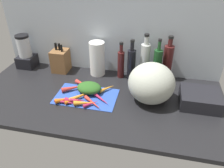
{
  "coord_description": "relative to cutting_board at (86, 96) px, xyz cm",
  "views": [
    {
      "loc": [
        36.17,
        -119.29,
        88.35
      ],
      "look_at": [
        10.19,
        0.12,
        10.75
      ],
      "focal_mm": 35.65,
      "sensor_mm": 36.0,
      "label": 1
    }
  ],
  "objects": [
    {
      "name": "carrot_greens_pile",
      "position": [
        0.85,
        4.67,
        3.96
      ],
      "size": [
        16.85,
        12.96,
        7.13
      ],
      "primitive_type": "ellipsoid",
      "color": "#2D6023",
      "rests_on": "cutting_board"
    },
    {
      "name": "bottle_3",
      "position": [
        44.78,
        30.36,
        12.96
      ],
      "size": [
        6.19,
        6.19,
        33.57
      ],
      "color": "#19421E",
      "rests_on": "ground_plane"
    },
    {
      "name": "carrot_10",
      "position": [
        -11.83,
        -9.36,
        2.06
      ],
      "size": [
        12.03,
        9.16,
        3.33
      ],
      "primitive_type": "cone",
      "rotation": [
        0.0,
        1.57,
        0.55
      ],
      "color": "orange",
      "rests_on": "cutting_board"
    },
    {
      "name": "bottle_0",
      "position": [
        18.0,
        31.49,
        11.21
      ],
      "size": [
        5.16,
        5.16,
        28.45
      ],
      "color": "#471919",
      "rests_on": "ground_plane"
    },
    {
      "name": "carrot_0",
      "position": [
        -5.65,
        11.01,
        1.91
      ],
      "size": [
        14.27,
        9.2,
        3.02
      ],
      "primitive_type": "cone",
      "rotation": [
        0.0,
        1.57,
        -0.47
      ],
      "color": "red",
      "rests_on": "cutting_board"
    },
    {
      "name": "carrot_1",
      "position": [
        -10.54,
        5.34,
        2.08
      ],
      "size": [
        16.41,
        12.7,
        3.36
      ],
      "primitive_type": "cone",
      "rotation": [
        0.0,
        1.57,
        0.6
      ],
      "color": "red",
      "rests_on": "cutting_board"
    },
    {
      "name": "carrot_9",
      "position": [
        11.24,
        -2.77,
        1.52
      ],
      "size": [
        13.21,
        11.32,
        2.24
      ],
      "primitive_type": "cone",
      "rotation": [
        0.0,
        1.57,
        -0.68
      ],
      "color": "#B2264C",
      "rests_on": "cutting_board"
    },
    {
      "name": "paper_towel_roll",
      "position": [
        -0.7,
        32.29,
        12.89
      ],
      "size": [
        11.63,
        11.63,
        26.58
      ],
      "primitive_type": "cylinder",
      "color": "white",
      "rests_on": "ground_plane"
    },
    {
      "name": "carrot_7",
      "position": [
        -4.67,
        -8.78,
        2.17
      ],
      "size": [
        13.3,
        5.68,
        3.55
      ],
      "primitive_type": "cone",
      "rotation": [
        0.0,
        1.57,
        0.17
      ],
      "color": "#B2264C",
      "rests_on": "cutting_board"
    },
    {
      "name": "carrot_2",
      "position": [
        6.14,
        -9.24,
        1.54
      ],
      "size": [
        9.26,
        8.86,
        2.28
      ],
      "primitive_type": "cone",
      "rotation": [
        0.0,
        1.57,
        0.75
      ],
      "color": "#B2264C",
      "rests_on": "cutting_board"
    },
    {
      "name": "wall_back",
      "position": [
        7.12,
        41.29,
        29.6
      ],
      "size": [
        170.0,
        3.0,
        60.0
      ],
      "primitive_type": "cube",
      "color": "#ADB7C1",
      "rests_on": "ground_plane"
    },
    {
      "name": "carrot_11",
      "position": [
        1.92,
        -10.01,
        2.03
      ],
      "size": [
        13.53,
        6.57,
        3.26
      ],
      "primitive_type": "cone",
      "rotation": [
        0.0,
        1.57,
        0.26
      ],
      "color": "orange",
      "rests_on": "cutting_board"
    },
    {
      "name": "ground_plane",
      "position": [
        7.12,
        2.79,
        -1.9
      ],
      "size": [
        170.0,
        80.0,
        3.0
      ],
      "primitive_type": "cube",
      "color": "black"
    },
    {
      "name": "carrot_8",
      "position": [
        -3.17,
        -3.28,
        2.0
      ],
      "size": [
        13.14,
        14.74,
        3.21
      ],
      "primitive_type": "cone",
      "rotation": [
        0.0,
        1.57,
        0.87
      ],
      "color": "orange",
      "rests_on": "cutting_board"
    },
    {
      "name": "carrot_12",
      "position": [
        -9.88,
        -11.26,
        1.6
      ],
      "size": [
        15.51,
        2.75,
        2.4
      ],
      "primitive_type": "cone",
      "rotation": [
        0.0,
        1.57,
        -0.02
      ],
      "color": "#B2264C",
      "rests_on": "cutting_board"
    },
    {
      "name": "carrot_4",
      "position": [
        12.21,
        9.74,
        1.78
      ],
      "size": [
        10.27,
        11.11,
        2.75
      ],
      "primitive_type": "cone",
      "rotation": [
        0.0,
        1.57,
        0.85
      ],
      "color": "orange",
      "rests_on": "cutting_board"
    },
    {
      "name": "dish_rack",
      "position": [
        73.72,
        7.49,
        4.11
      ],
      "size": [
        24.66,
        21.87,
        9.01
      ],
      "primitive_type": "cube",
      "color": "black",
      "rests_on": "ground_plane"
    },
    {
      "name": "knife_block",
      "position": [
        -31.01,
        31.3,
        8.63
      ],
      "size": [
        12.34,
        13.43,
        23.16
      ],
      "color": "brown",
      "rests_on": "ground_plane"
    },
    {
      "name": "bottle_1",
      "position": [
        26.09,
        30.04,
        12.35
      ],
      "size": [
        6.11,
        6.11,
        31.61
      ],
      "color": "black",
      "rests_on": "ground_plane"
    },
    {
      "name": "bottle_2",
      "position": [
        35.49,
        33.77,
        14.29
      ],
      "size": [
        6.85,
        6.85,
        35.18
      ],
      "color": "silver",
      "rests_on": "ground_plane"
    },
    {
      "name": "winter_squash",
      "position": [
        42.36,
        4.98,
        12.97
      ],
      "size": [
        29.69,
        28.06,
        26.74
      ],
      "primitive_type": "ellipsoid",
      "color": "#B2B7A8",
      "rests_on": "ground_plane"
    },
    {
      "name": "carrot_3",
      "position": [
        -2.74,
        7.65,
        1.49
      ],
      "size": [
        10.6,
        7.67,
        2.18
      ],
      "primitive_type": "cone",
      "rotation": [
        0.0,
        1.57,
        0.55
      ],
      "color": "orange",
      "rests_on": "cutting_board"
    },
    {
      "name": "carrot_6",
      "position": [
        7.03,
        -8.19,
        1.69
      ],
      "size": [
        14.51,
        12.32,
        2.58
      ],
      "primitive_type": "cone",
      "rotation": [
        0.0,
        1.57,
        -0.67
      ],
      "color": "red",
      "rests_on": "cutting_board"
    },
    {
      "name": "bottle_4",
      "position": [
        52.0,
        35.12,
        14.05
      ],
      "size": [
        7.14,
        7.14,
        34.42
      ],
      "color": "#471919",
      "rests_on": "ground_plane"
    },
    {
      "name": "carrot_5",
      "position": [
        -4.65,
        -5.74,
        1.63
      ],
      "size": [
        13.03,
        14.49,
        2.46
      ],
      "primitive_type": "cone",
      "rotation": [
        0.0,
        1.57,
        0.86
      ],
      "color": "orange",
      "rests_on": "cutting_board"
    },
    {
      "name": "cutting_board",
      "position": [
        0.0,
        0.0,
        0.0
      ],
      "size": [
        41.51,
        25.68,
        0.8
      ],
      "primitive_type": "cube",
      "color": "#2D51B7",
      "rests_on": "ground_plane"
    },
    {
      "name": "blender_appliance",
      "position": [
        -61.69,
        31.85,
        11.49
      ],
      "size": [
        13.8,
        13.8,
        27.55
      ],
      "color": "black",
      "rests_on": "ground_plane"
    }
  ]
}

